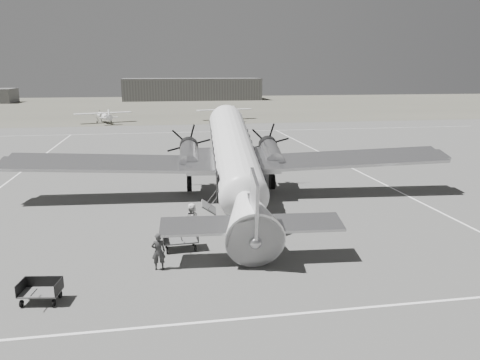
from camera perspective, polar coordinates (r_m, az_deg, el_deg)
name	(u,v)px	position (r m, az deg, el deg)	size (l,w,h in m)	color
ground	(248,208)	(31.09, 0.98, -3.39)	(260.00, 260.00, 0.00)	#60605E
taxi_line_near	(318,312)	(18.52, 9.44, -15.58)	(60.00, 0.15, 0.01)	white
taxi_line_right	(415,199)	(35.29, 20.51, -2.22)	(0.15, 80.00, 0.01)	white
taxi_line_left	(5,184)	(42.11, -26.69, -0.40)	(0.15, 60.00, 0.01)	white
taxi_line_horizon	(198,132)	(70.05, -5.20, 5.85)	(90.00, 0.15, 0.01)	white
grass_infield	(180,106)	(124.71, -7.33, 8.98)	(260.00, 90.00, 0.01)	#5F5D50
hangar_main	(192,89)	(149.75, -5.89, 10.97)	(42.00, 14.00, 6.60)	slate
dc3_airliner	(235,161)	(30.99, -0.63, 2.32)	(31.78, 22.05, 6.05)	#A9A9AB
light_plane_left	(104,117)	(85.30, -16.24, 7.37)	(9.82, 7.97, 2.04)	white
light_plane_right	(226,114)	(87.46, -1.75, 8.07)	(10.64, 8.63, 2.21)	white
baggage_cart_near	(180,240)	(24.04, -7.28, -7.24)	(1.84, 1.30, 1.04)	#5A5A5A
baggage_cart_far	(40,292)	(20.31, -23.15, -12.41)	(1.61, 1.13, 0.91)	#5A5A5A
ground_crew	(158,251)	(21.77, -9.91, -8.57)	(0.63, 0.42, 1.74)	#313131
ramp_agent	(192,220)	(25.98, -5.84, -4.89)	(0.81, 0.63, 1.67)	#ADADAB
passenger	(192,218)	(26.22, -5.84, -4.67)	(0.84, 0.55, 1.72)	silver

